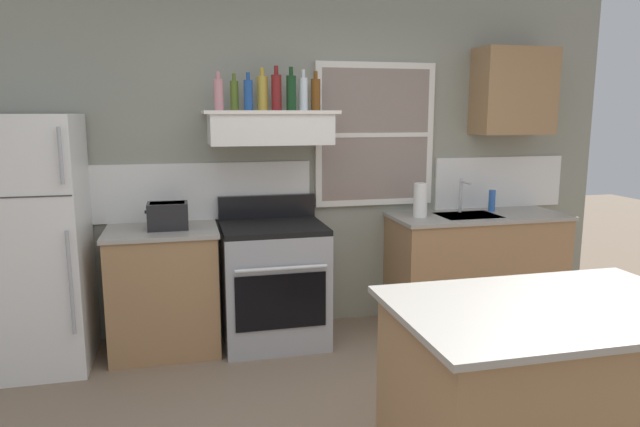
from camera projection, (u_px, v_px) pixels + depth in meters
back_wall at (300, 160)px, 4.58m from camera, size 5.40×0.11×2.70m
refrigerator at (31, 244)px, 3.85m from camera, size 0.70×0.72×1.72m
counter_left_of_stove at (164, 290)px, 4.18m from camera, size 0.79×0.63×0.91m
toaster at (168, 215)px, 4.07m from camera, size 0.30×0.20×0.19m
stove_range at (274, 282)px, 4.33m from camera, size 0.76×0.69×1.09m
range_hood_shelf at (269, 127)px, 4.21m from camera, size 0.96×0.52×0.24m
bottle_rose_pink at (219, 94)px, 4.09m from camera, size 0.07×0.07×0.27m
bottle_olive_oil_square at (234, 95)px, 4.14m from camera, size 0.06×0.06×0.26m
bottle_blue_liqueur at (248, 94)px, 4.12m from camera, size 0.07×0.07×0.27m
bottle_champagne_gold_foil at (262, 93)px, 4.19m from camera, size 0.08×0.08×0.31m
bottle_red_label_wine at (276, 92)px, 4.16m from camera, size 0.07×0.07×0.32m
bottle_dark_green_wine at (291, 92)px, 4.18m from camera, size 0.07×0.07×0.31m
bottle_clear_tall at (303, 93)px, 4.22m from camera, size 0.06×0.06×0.30m
bottle_amber_wine at (316, 94)px, 4.29m from camera, size 0.07×0.07×0.29m
counter_right_with_sink at (475, 268)px, 4.76m from camera, size 1.43×0.63×0.91m
sink_faucet at (462, 192)px, 4.72m from camera, size 0.03×0.17×0.28m
paper_towel_roll at (420, 200)px, 4.54m from camera, size 0.11×0.11×0.27m
dish_soap_bottle at (492, 201)px, 4.80m from camera, size 0.06×0.06×0.18m
kitchen_island at (547, 401)px, 2.57m from camera, size 1.40×0.90×0.91m
upper_cabinet_right at (514, 91)px, 4.72m from camera, size 0.64×0.32×0.70m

